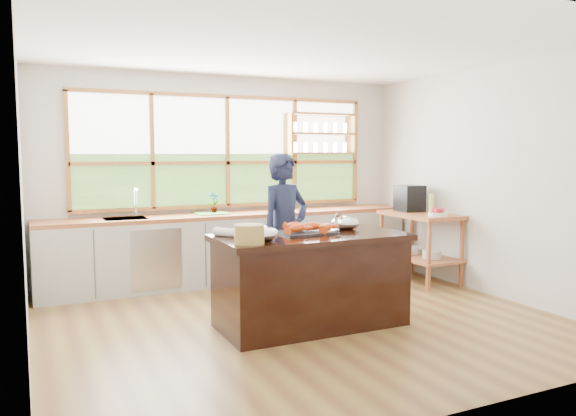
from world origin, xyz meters
TOP-DOWN VIEW (x-y plane):
  - ground_plane at (0.00, 0.00)m, footprint 5.00×5.00m
  - room_shell at (0.02, 0.51)m, footprint 5.02×4.52m
  - back_counter at (-0.02, 1.94)m, footprint 4.90×0.63m
  - right_shelf_unit at (2.19, 0.89)m, footprint 0.62×1.10m
  - island at (0.00, -0.20)m, footprint 1.85×0.90m
  - cook at (0.07, 0.55)m, footprint 0.70×0.56m
  - potted_plant at (-0.27, 2.00)m, footprint 0.17×0.13m
  - cutting_board at (-0.32, 1.94)m, footprint 0.41×0.31m
  - espresso_machine at (2.19, 1.14)m, footprint 0.32×0.34m
  - wine_bottle at (2.24, 0.75)m, footprint 0.08×0.08m
  - fruit_bowl at (2.14, 0.50)m, footprint 0.24×0.24m
  - slate_board at (-0.01, -0.11)m, footprint 0.56×0.41m
  - lobster_pile at (0.02, -0.11)m, footprint 0.52×0.44m
  - mixing_bowl_left at (-0.57, -0.34)m, footprint 0.29×0.29m
  - mixing_bowl_right at (0.51, 0.00)m, footprint 0.29×0.29m
  - wine_glass at (0.17, -0.44)m, footprint 0.08×0.08m
  - wicker_basket at (-0.74, -0.45)m, footprint 0.26×0.26m
  - parchment_roll at (-0.77, 0.01)m, footprint 0.23×0.30m

SIDE VIEW (x-z plane):
  - ground_plane at x=0.00m, z-range 0.00..0.00m
  - island at x=0.00m, z-range 0.00..0.90m
  - back_counter at x=-0.02m, z-range 0.00..0.90m
  - right_shelf_unit at x=2.19m, z-range 0.15..1.05m
  - cook at x=0.07m, z-range 0.00..1.68m
  - cutting_board at x=-0.32m, z-range 0.90..0.91m
  - slate_board at x=-0.01m, z-range 0.90..0.92m
  - parchment_roll at x=-0.77m, z-range 0.90..0.98m
  - fruit_bowl at x=2.14m, z-range 0.89..1.00m
  - lobster_pile at x=0.02m, z-range 0.92..1.00m
  - mixing_bowl_left at x=-0.57m, z-range 0.89..1.03m
  - mixing_bowl_right at x=0.51m, z-range 0.89..1.03m
  - wicker_basket at x=-0.74m, z-range 0.90..1.07m
  - wine_bottle at x=2.24m, z-range 0.90..1.17m
  - potted_plant at x=-0.27m, z-range 0.90..1.19m
  - wine_glass at x=0.17m, z-range 0.95..1.17m
  - espresso_machine at x=2.19m, z-range 0.90..1.25m
  - room_shell at x=0.02m, z-range 0.40..3.11m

